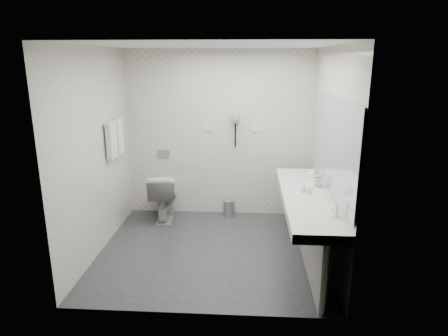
{
  "coord_description": "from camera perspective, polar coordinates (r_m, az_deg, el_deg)",
  "views": [
    {
      "loc": [
        0.44,
        -4.54,
        2.35
      ],
      "look_at": [
        0.15,
        0.15,
        1.05
      ],
      "focal_mm": 31.62,
      "sensor_mm": 36.0,
      "label": 1
    }
  ],
  "objects": [
    {
      "name": "vanity_post_near",
      "position": [
        3.92,
        14.42,
        -15.36
      ],
      "size": [
        0.06,
        0.06,
        0.75
      ],
      "primitive_type": "cylinder",
      "color": "silver",
      "rests_on": "floor"
    },
    {
      "name": "wall_left",
      "position": [
        5.03,
        -18.05,
        2.04
      ],
      "size": [
        0.0,
        2.6,
        2.6
      ],
      "primitive_type": "plane",
      "rotation": [
        1.57,
        0.0,
        1.57
      ],
      "color": "beige",
      "rests_on": "floor"
    },
    {
      "name": "vanity_counter",
      "position": [
        4.66,
        11.81,
        -4.31
      ],
      "size": [
        0.55,
        2.2,
        0.1
      ],
      "primitive_type": "cube",
      "color": "silver",
      "rests_on": "floor"
    },
    {
      "name": "ceiling",
      "position": [
        4.57,
        -2.09,
        17.32
      ],
      "size": [
        2.8,
        2.8,
        0.0
      ],
      "primitive_type": "plane",
      "rotation": [
        3.14,
        0.0,
        0.0
      ],
      "color": "silver",
      "rests_on": "wall_back"
    },
    {
      "name": "basin_near",
      "position": [
        4.05,
        13.09,
        -6.95
      ],
      "size": [
        0.4,
        0.31,
        0.05
      ],
      "primitive_type": "ellipsoid",
      "color": "silver",
      "rests_on": "vanity_counter"
    },
    {
      "name": "basin_far",
      "position": [
        5.26,
        10.87,
        -1.56
      ],
      "size": [
        0.4,
        0.31,
        0.05
      ],
      "primitive_type": "ellipsoid",
      "color": "silver",
      "rests_on": "vanity_counter"
    },
    {
      "name": "soap_bottle_b",
      "position": [
        4.71,
        11.43,
        -2.86
      ],
      "size": [
        0.09,
        0.09,
        0.09
      ],
      "primitive_type": "imported",
      "rotation": [
        0.0,
        0.0,
        -0.34
      ],
      "color": "silver",
      "rests_on": "vanity_counter"
    },
    {
      "name": "glass_right",
      "position": [
        4.98,
        13.34,
        -1.9
      ],
      "size": [
        0.07,
        0.07,
        0.1
      ],
      "primitive_type": "cylinder",
      "rotation": [
        0.0,
        0.0,
        0.26
      ],
      "color": "silver",
      "rests_on": "vanity_counter"
    },
    {
      "name": "vanity_post_far",
      "position": [
        5.78,
        10.72,
        -4.8
      ],
      "size": [
        0.06,
        0.06,
        0.75
      ],
      "primitive_type": "cylinder",
      "color": "silver",
      "rests_on": "floor"
    },
    {
      "name": "toilet",
      "position": [
        6.02,
        -8.7,
        -4.03
      ],
      "size": [
        0.46,
        0.74,
        0.72
      ],
      "primitive_type": "imported",
      "rotation": [
        0.0,
        0.0,
        3.22
      ],
      "color": "silver",
      "rests_on": "floor"
    },
    {
      "name": "dryer_cradle",
      "position": [
        5.88,
        1.67,
        7.14
      ],
      "size": [
        0.1,
        0.04,
        0.14
      ],
      "primitive_type": "cube",
      "color": "gray",
      "rests_on": "wall_back"
    },
    {
      "name": "wall_front",
      "position": [
        3.45,
        -4.0,
        -3.18
      ],
      "size": [
        2.8,
        0.0,
        2.8
      ],
      "primitive_type": "plane",
      "rotation": [
        -1.57,
        0.0,
        0.0
      ],
      "color": "beige",
      "rests_on": "floor"
    },
    {
      "name": "wall_back",
      "position": [
        5.96,
        -0.75,
        4.83
      ],
      "size": [
        2.8,
        0.0,
        2.8
      ],
      "primitive_type": "plane",
      "rotation": [
        1.57,
        0.0,
        0.0
      ],
      "color": "beige",
      "rests_on": "floor"
    },
    {
      "name": "faucet_far",
      "position": [
        5.27,
        13.02,
        -0.65
      ],
      "size": [
        0.04,
        0.04,
        0.15
      ],
      "primitive_type": "cylinder",
      "color": "silver",
      "rests_on": "vanity_counter"
    },
    {
      "name": "flush_plate",
      "position": [
        6.13,
        -8.7,
        2.09
      ],
      "size": [
        0.18,
        0.02,
        0.12
      ],
      "primitive_type": "cube",
      "color": "#B2B5BA",
      "rests_on": "wall_back"
    },
    {
      "name": "dryer_barrel",
      "position": [
        5.8,
        1.65,
        7.33
      ],
      "size": [
        0.08,
        0.14,
        0.08
      ],
      "primitive_type": "cylinder",
      "rotation": [
        1.57,
        0.0,
        0.0
      ],
      "color": "gray",
      "rests_on": "dryer_cradle"
    },
    {
      "name": "faucet_near",
      "position": [
        4.05,
        15.9,
        -5.76
      ],
      "size": [
        0.04,
        0.04,
        0.15
      ],
      "primitive_type": "cylinder",
      "color": "silver",
      "rests_on": "vanity_counter"
    },
    {
      "name": "towel_rail",
      "position": [
        5.46,
        -15.75,
        6.45
      ],
      "size": [
        0.02,
        0.62,
        0.02
      ],
      "primitive_type": "cylinder",
      "rotation": [
        1.57,
        0.0,
        0.0
      ],
      "color": "silver",
      "rests_on": "wall_left"
    },
    {
      "name": "wall_right",
      "position": [
        4.77,
        15.05,
        1.58
      ],
      "size": [
        0.0,
        2.6,
        2.6
      ],
      "primitive_type": "plane",
      "rotation": [
        1.57,
        0.0,
        -1.57
      ],
      "color": "beige",
      "rests_on": "floor"
    },
    {
      "name": "switch_plate_b",
      "position": [
        5.92,
        4.58,
        5.68
      ],
      "size": [
        0.09,
        0.02,
        0.09
      ],
      "primitive_type": "cube",
      "color": "silver",
      "rests_on": "wall_back"
    },
    {
      "name": "floor",
      "position": [
        5.14,
        -1.81,
        -11.79
      ],
      "size": [
        2.8,
        2.8,
        0.0
      ],
      "primitive_type": "plane",
      "color": "#2C2C31",
      "rests_on": "ground"
    },
    {
      "name": "glass_left",
      "position": [
        4.92,
        13.71,
        -2.02
      ],
      "size": [
        0.08,
        0.08,
        0.12
      ],
      "primitive_type": "cylinder",
      "rotation": [
        0.0,
        0.0,
        -0.17
      ],
      "color": "silver",
      "rests_on": "vanity_counter"
    },
    {
      "name": "switch_plate_a",
      "position": [
        5.95,
        -2.21,
        5.77
      ],
      "size": [
        0.09,
        0.02,
        0.09
      ],
      "primitive_type": "cube",
      "color": "silver",
      "rests_on": "wall_back"
    },
    {
      "name": "mirror",
      "position": [
        4.53,
        15.52,
        3.43
      ],
      "size": [
        0.02,
        2.2,
        1.05
      ],
      "primitive_type": "cube",
      "color": "#B2BCC6",
      "rests_on": "wall_right"
    },
    {
      "name": "towel_far",
      "position": [
        5.62,
        -15.03,
        4.48
      ],
      "size": [
        0.07,
        0.24,
        0.48
      ],
      "primitive_type": "cube",
      "color": "silver",
      "rests_on": "towel_rail"
    },
    {
      "name": "towel_near",
      "position": [
        5.36,
        -15.96,
        3.89
      ],
      "size": [
        0.07,
        0.24,
        0.48
      ],
      "primitive_type": "cube",
      "color": "silver",
      "rests_on": "towel_rail"
    },
    {
      "name": "bin_lid",
      "position": [
        6.07,
        0.73,
        -4.76
      ],
      "size": [
        0.17,
        0.17,
        0.02
      ],
      "primitive_type": "cylinder",
      "color": "#B2B5BA",
      "rests_on": "pedal_bin"
    },
    {
      "name": "soap_bottle_a",
      "position": [
        4.65,
        12.24,
        -3.08
      ],
      "size": [
        0.05,
        0.05,
        0.1
      ],
      "primitive_type": "imported",
      "rotation": [
        0.0,
        0.0,
        -0.05
      ],
      "color": "silver",
      "rests_on": "vanity_counter"
    },
    {
      "name": "pedal_bin",
      "position": [
        6.12,
        0.72,
        -5.9
      ],
      "size": [
        0.23,
        0.23,
        0.24
      ],
      "primitive_type": "cylinder",
      "rotation": [
        0.0,
        0.0,
        -0.39
      ],
      "color": "#B2B5BA",
      "rests_on": "floor"
    },
    {
      "name": "dryer_cord",
      "position": [
        5.9,
        1.65,
        4.72
      ],
      "size": [
        0.02,
        0.02,
        0.35
      ],
      "primitive_type": "cylinder",
      "color": "black",
      "rests_on": "dryer_cradle"
    },
    {
      "name": "vanity_panel",
      "position": [
        4.82,
        11.82,
        -9.07
      ],
      "size": [
        0.03,
        2.15,
        0.75
      ],
      "primitive_type": "cube",
      "color": "gray",
      "rests_on": "floor"
    }
  ]
}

